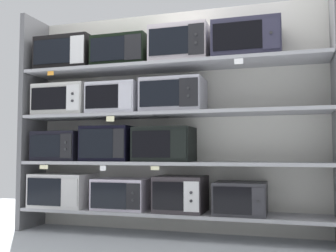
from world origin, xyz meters
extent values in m
cube|color=beige|center=(0.00, 0.23, 1.05)|extent=(2.98, 0.04, 2.09)
cube|color=#5B5B5E|center=(-1.42, 0.00, 1.05)|extent=(0.05, 0.42, 2.09)
cube|color=#99999E|center=(0.00, 0.00, 0.20)|extent=(2.78, 0.42, 0.03)
cube|color=#B9B7B5|center=(-1.05, 0.00, 0.37)|extent=(0.55, 0.42, 0.32)
cube|color=black|center=(-1.13, -0.21, 0.37)|extent=(0.36, 0.01, 0.25)
cube|color=#B9B7B5|center=(-0.87, -0.21, 0.37)|extent=(0.17, 0.01, 0.25)
cube|color=#BBB1C4|center=(-0.43, 0.00, 0.36)|extent=(0.50, 0.37, 0.28)
cube|color=black|center=(-0.49, -0.19, 0.36)|extent=(0.34, 0.01, 0.23)
cube|color=black|center=(-0.26, -0.19, 0.36)|extent=(0.13, 0.01, 0.22)
cylinder|color=#262628|center=(-0.26, -0.20, 0.33)|extent=(0.02, 0.01, 0.02)
cylinder|color=#262628|center=(-0.26, -0.20, 0.39)|extent=(0.02, 0.01, 0.02)
cube|color=#302A2E|center=(0.12, 0.00, 0.37)|extent=(0.43, 0.39, 0.31)
cube|color=black|center=(0.06, -0.20, 0.37)|extent=(0.27, 0.01, 0.23)
cube|color=silver|center=(0.26, -0.20, 0.37)|extent=(0.13, 0.01, 0.25)
cylinder|color=#262628|center=(0.26, -0.21, 0.34)|extent=(0.02, 0.01, 0.02)
cylinder|color=#262628|center=(0.26, -0.21, 0.41)|extent=(0.02, 0.01, 0.02)
cube|color=#2B2B2F|center=(0.64, 0.00, 0.35)|extent=(0.43, 0.38, 0.27)
cube|color=black|center=(0.60, -0.20, 0.35)|extent=(0.31, 0.01, 0.22)
cube|color=#2B2B2F|center=(0.80, -0.19, 0.35)|extent=(0.10, 0.01, 0.22)
cylinder|color=#262628|center=(0.80, -0.20, 0.35)|extent=(0.02, 0.01, 0.02)
cube|color=#99999E|center=(0.00, 0.00, 0.64)|extent=(2.78, 0.42, 0.03)
cube|color=black|center=(-1.10, 0.00, 0.80)|extent=(0.47, 0.35, 0.28)
cube|color=black|center=(-1.15, -0.18, 0.80)|extent=(0.32, 0.01, 0.21)
cube|color=black|center=(-0.93, -0.18, 0.80)|extent=(0.12, 0.01, 0.23)
cylinder|color=#262628|center=(-0.93, -0.19, 0.77)|extent=(0.02, 0.01, 0.02)
cylinder|color=#262628|center=(-0.93, -0.19, 0.83)|extent=(0.02, 0.01, 0.02)
cube|color=black|center=(-0.58, 0.00, 0.82)|extent=(0.47, 0.34, 0.33)
cube|color=black|center=(-0.63, -0.18, 0.82)|extent=(0.34, 0.01, 0.27)
cube|color=black|center=(-0.41, -0.18, 0.82)|extent=(0.10, 0.01, 0.26)
cube|color=black|center=(-0.03, 0.00, 0.81)|extent=(0.52, 0.35, 0.31)
cube|color=black|center=(-0.10, -0.18, 0.81)|extent=(0.35, 0.01, 0.23)
cube|color=black|center=(0.15, -0.18, 0.81)|extent=(0.14, 0.01, 0.25)
cube|color=beige|center=(-1.14, -0.21, 0.60)|extent=(0.09, 0.00, 0.04)
cube|color=white|center=(-0.54, -0.21, 0.60)|extent=(0.06, 0.00, 0.05)
cube|color=beige|center=(-0.05, -0.21, 0.60)|extent=(0.07, 0.00, 0.03)
cube|color=#99999E|center=(0.00, 0.00, 1.08)|extent=(2.78, 0.42, 0.03)
cube|color=beige|center=(-1.06, 0.00, 1.25)|extent=(0.54, 0.36, 0.30)
cube|color=black|center=(-1.12, -0.19, 1.25)|extent=(0.38, 0.01, 0.21)
cube|color=silver|center=(-0.86, -0.19, 1.25)|extent=(0.13, 0.01, 0.24)
cylinder|color=#262628|center=(-0.86, -0.19, 1.21)|extent=(0.02, 0.01, 0.02)
cylinder|color=#262628|center=(-0.86, -0.19, 1.28)|extent=(0.02, 0.01, 0.02)
cube|color=#B7B6C2|center=(-0.51, 0.00, 1.24)|extent=(0.48, 0.38, 0.29)
cube|color=black|center=(-0.56, -0.19, 1.24)|extent=(0.32, 0.01, 0.21)
cube|color=#B7B6C2|center=(-0.34, -0.19, 1.24)|extent=(0.13, 0.01, 0.23)
cube|color=#A19FAC|center=(0.05, 0.00, 1.25)|extent=(0.55, 0.36, 0.30)
cube|color=black|center=(-0.02, -0.19, 1.25)|extent=(0.36, 0.01, 0.23)
cube|color=black|center=(0.24, -0.18, 1.25)|extent=(0.16, 0.01, 0.24)
cylinder|color=#262628|center=(0.24, -0.19, 1.21)|extent=(0.02, 0.01, 0.02)
cylinder|color=#262628|center=(0.24, -0.19, 1.28)|extent=(0.02, 0.01, 0.02)
cube|color=beige|center=(-0.47, -0.21, 1.04)|extent=(0.08, 0.00, 0.05)
cube|color=#99999E|center=(0.00, 0.00, 1.52)|extent=(2.78, 0.42, 0.03)
cube|color=black|center=(-1.04, 0.00, 1.70)|extent=(0.57, 0.33, 0.33)
cube|color=black|center=(-1.11, -0.17, 1.70)|extent=(0.40, 0.01, 0.24)
cube|color=silver|center=(-0.84, -0.17, 1.70)|extent=(0.14, 0.01, 0.26)
cube|color=black|center=(-0.45, 0.00, 1.68)|extent=(0.53, 0.34, 0.29)
cube|color=black|center=(-0.52, -0.18, 1.68)|extent=(0.34, 0.01, 0.22)
cube|color=black|center=(-0.28, -0.17, 1.68)|extent=(0.16, 0.01, 0.23)
cube|color=#BBB0B7|center=(0.12, 0.00, 1.70)|extent=(0.52, 0.34, 0.33)
cube|color=black|center=(0.06, -0.18, 1.70)|extent=(0.36, 0.01, 0.24)
cube|color=black|center=(0.30, -0.18, 1.70)|extent=(0.14, 0.01, 0.27)
cylinder|color=#262628|center=(0.30, -0.19, 1.66)|extent=(0.02, 0.01, 0.02)
cylinder|color=#262628|center=(0.30, -0.19, 1.74)|extent=(0.02, 0.01, 0.02)
cube|color=#29283A|center=(0.71, 0.00, 1.69)|extent=(0.58, 0.36, 0.32)
cube|color=black|center=(0.65, -0.19, 1.69)|extent=(0.40, 0.01, 0.23)
cube|color=#29283A|center=(0.92, -0.19, 1.69)|extent=(0.14, 0.01, 0.26)
cylinder|color=#262628|center=(0.92, -0.19, 1.69)|extent=(0.02, 0.01, 0.02)
cube|color=orange|center=(-1.09, -0.21, 1.48)|extent=(0.06, 0.00, 0.04)
cube|color=white|center=(0.66, -0.21, 1.48)|extent=(0.07, 0.00, 0.05)
camera|label=1|loc=(1.03, -3.42, 0.74)|focal=42.46mm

